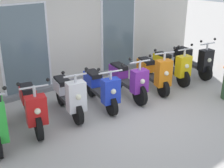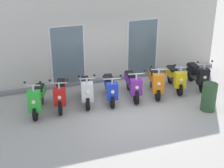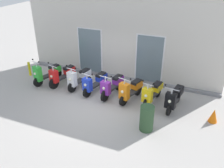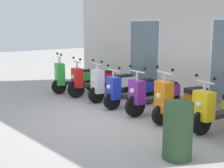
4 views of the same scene
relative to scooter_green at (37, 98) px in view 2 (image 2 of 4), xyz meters
name	(u,v)px [view 2 (image 2 of 4)]	position (x,y,z in m)	size (l,w,h in m)	color
ground_plane	(132,110)	(2.89, -0.84, -0.50)	(40.00, 40.00, 0.00)	#A8A39E
storefront_facade	(105,28)	(2.89, 1.91, 1.53)	(9.45, 0.50, 4.19)	beige
scooter_green	(37,98)	(0.00, 0.00, 0.00)	(0.76, 1.51, 1.29)	black
scooter_red	(61,94)	(0.77, 0.14, -0.02)	(0.73, 1.59, 1.21)	black
scooter_white	(86,90)	(1.63, 0.14, -0.02)	(0.64, 1.50, 1.21)	black
scooter_blue	(110,88)	(2.46, 0.07, -0.04)	(0.72, 1.57, 1.14)	black
scooter_purple	(133,84)	(3.28, 0.05, -0.02)	(0.66, 1.64, 1.21)	black
scooter_orange	(156,82)	(4.12, -0.04, -0.01)	(0.76, 1.47, 1.27)	black
scooter_yellow	(175,77)	(4.99, 0.11, -0.03)	(0.64, 1.57, 1.19)	black
scooter_black	(197,75)	(5.86, 0.02, -0.01)	(0.63, 1.55, 1.21)	black
trash_bin	(209,97)	(5.22, -1.65, -0.03)	(0.47, 0.47, 0.92)	#2D4C2D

